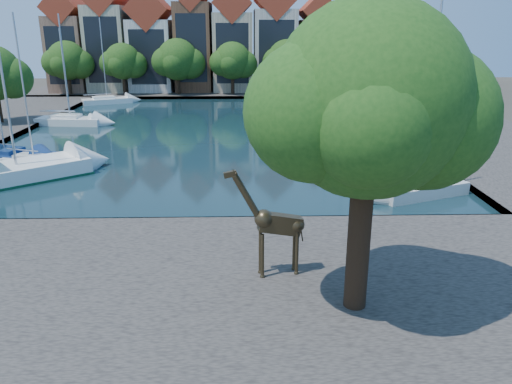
% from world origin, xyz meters
% --- Properties ---
extents(ground, '(160.00, 160.00, 0.00)m').
position_xyz_m(ground, '(0.00, 0.00, 0.00)').
color(ground, '#38332B').
rests_on(ground, ground).
extents(water_basin, '(38.00, 50.00, 0.08)m').
position_xyz_m(water_basin, '(0.00, 24.00, 0.04)').
color(water_basin, black).
rests_on(water_basin, ground).
extents(near_quay, '(50.00, 14.00, 0.50)m').
position_xyz_m(near_quay, '(0.00, -7.00, 0.25)').
color(near_quay, '#4E4944').
rests_on(near_quay, ground).
extents(far_quay, '(60.00, 16.00, 0.50)m').
position_xyz_m(far_quay, '(0.00, 56.00, 0.25)').
color(far_quay, '#4E4944').
rests_on(far_quay, ground).
extents(right_quay, '(14.00, 52.00, 0.50)m').
position_xyz_m(right_quay, '(25.00, 24.00, 0.25)').
color(right_quay, '#4E4944').
rests_on(right_quay, ground).
extents(plane_tree, '(8.32, 6.40, 10.62)m').
position_xyz_m(plane_tree, '(7.62, -9.01, 7.67)').
color(plane_tree, '#332114').
rests_on(plane_tree, near_quay).
extents(townhouse_west_end, '(5.44, 9.18, 14.93)m').
position_xyz_m(townhouse_west_end, '(-23.00, 55.99, 7.36)').
color(townhouse_west_end, '#876049').
rests_on(townhouse_west_end, far_quay).
extents(townhouse_west_mid, '(5.94, 9.18, 16.79)m').
position_xyz_m(townhouse_west_mid, '(-17.00, 55.99, 8.23)').
color(townhouse_west_mid, '#B5AB8B').
rests_on(townhouse_west_mid, far_quay).
extents(townhouse_west_inner, '(6.43, 9.18, 15.15)m').
position_xyz_m(townhouse_west_inner, '(-10.50, 55.99, 7.35)').
color(townhouse_west_inner, silver).
rests_on(townhouse_west_inner, far_quay).
extents(townhouse_center, '(5.44, 9.18, 16.93)m').
position_xyz_m(townhouse_center, '(-4.00, 55.99, 8.36)').
color(townhouse_center, brown).
rests_on(townhouse_center, far_quay).
extents(townhouse_east_inner, '(5.94, 9.18, 15.79)m').
position_xyz_m(townhouse_east_inner, '(2.00, 55.99, 7.73)').
color(townhouse_east_inner, tan).
rests_on(townhouse_east_inner, far_quay).
extents(townhouse_east_mid, '(6.43, 9.18, 16.65)m').
position_xyz_m(townhouse_east_mid, '(8.50, 55.99, 8.10)').
color(townhouse_east_mid, beige).
rests_on(townhouse_east_mid, far_quay).
extents(townhouse_east_end, '(5.44, 9.18, 14.43)m').
position_xyz_m(townhouse_east_end, '(15.00, 55.99, 7.11)').
color(townhouse_east_end, brown).
rests_on(townhouse_east_end, far_quay).
extents(far_tree_far_west, '(7.28, 5.60, 7.68)m').
position_xyz_m(far_tree_far_west, '(-21.90, 50.49, 5.18)').
color(far_tree_far_west, '#332114').
rests_on(far_tree_far_west, far_quay).
extents(far_tree_west, '(6.76, 5.20, 7.36)m').
position_xyz_m(far_tree_west, '(-13.91, 50.49, 5.08)').
color(far_tree_west, '#332114').
rests_on(far_tree_west, far_quay).
extents(far_tree_mid_west, '(7.80, 6.00, 8.00)m').
position_xyz_m(far_tree_mid_west, '(-5.89, 50.49, 5.29)').
color(far_tree_mid_west, '#332114').
rests_on(far_tree_mid_west, far_quay).
extents(far_tree_mid_east, '(7.02, 5.40, 7.52)m').
position_xyz_m(far_tree_mid_east, '(2.10, 50.49, 5.13)').
color(far_tree_mid_east, '#332114').
rests_on(far_tree_mid_east, far_quay).
extents(far_tree_east, '(7.54, 5.80, 7.84)m').
position_xyz_m(far_tree_east, '(10.11, 50.49, 5.24)').
color(far_tree_east, '#332114').
rests_on(far_tree_east, far_quay).
extents(far_tree_far_east, '(6.76, 5.20, 7.36)m').
position_xyz_m(far_tree_far_east, '(18.09, 50.49, 5.08)').
color(far_tree_far_east, '#332114').
rests_on(far_tree_far_east, far_quay).
extents(giraffe_statue, '(3.14, 0.87, 4.49)m').
position_xyz_m(giraffe_statue, '(4.70, -6.52, 2.71)').
color(giraffe_statue, '#372D1B').
rests_on(giraffe_statue, near_quay).
extents(sailboat_left_a, '(5.29, 3.29, 10.95)m').
position_xyz_m(sailboat_left_a, '(-12.00, 11.34, 0.67)').
color(sailboat_left_a, silver).
rests_on(sailboat_left_a, water_basin).
extents(sailboat_left_b, '(7.95, 4.74, 12.38)m').
position_xyz_m(sailboat_left_b, '(-15.00, 13.37, 0.65)').
color(sailboat_left_b, navy).
rests_on(sailboat_left_b, water_basin).
extents(sailboat_left_c, '(7.08, 3.11, 9.88)m').
position_xyz_m(sailboat_left_c, '(-15.00, 28.68, 0.66)').
color(sailboat_left_c, silver).
rests_on(sailboat_left_c, water_basin).
extents(sailboat_left_d, '(5.51, 2.36, 11.24)m').
position_xyz_m(sailboat_left_d, '(-15.00, 28.86, 0.72)').
color(sailboat_left_d, silver).
rests_on(sailboat_left_d, water_basin).
extents(sailboat_left_e, '(6.79, 4.73, 11.10)m').
position_xyz_m(sailboat_left_e, '(-15.00, 44.00, 0.63)').
color(sailboat_left_e, white).
rests_on(sailboat_left_e, water_basin).
extents(sailboat_right_a, '(6.22, 4.10, 11.62)m').
position_xyz_m(sailboat_right_a, '(14.55, 4.37, 0.70)').
color(sailboat_right_a, beige).
rests_on(sailboat_right_a, water_basin).
extents(sailboat_right_b, '(7.94, 5.36, 12.41)m').
position_xyz_m(sailboat_right_b, '(12.00, 16.05, 0.66)').
color(sailboat_right_b, navy).
rests_on(sailboat_right_b, water_basin).
extents(sailboat_right_c, '(5.79, 2.61, 8.38)m').
position_xyz_m(sailboat_right_c, '(12.00, 25.05, 0.57)').
color(sailboat_right_c, white).
rests_on(sailboat_right_c, water_basin).
extents(sailboat_right_d, '(5.06, 2.47, 7.15)m').
position_xyz_m(sailboat_right_d, '(15.00, 38.84, 0.55)').
color(sailboat_right_d, silver).
rests_on(sailboat_right_d, water_basin).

